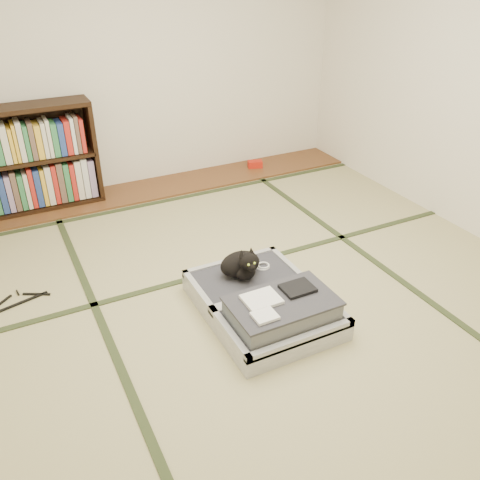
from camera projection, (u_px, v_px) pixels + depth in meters
name	position (u px, v px, depth m)	size (l,w,h in m)	color
floor	(257.00, 297.00, 3.42)	(4.50, 4.50, 0.00)	tan
wood_strip	(160.00, 188.00, 4.96)	(4.00, 0.50, 0.02)	brown
red_item	(255.00, 164.00, 5.38)	(0.15, 0.09, 0.07)	red
room_shell	(261.00, 73.00, 2.69)	(4.50, 4.50, 4.50)	white
tatami_borders	(225.00, 261.00, 3.80)	(4.00, 4.50, 0.01)	#2D381E
bookcase	(19.00, 163.00, 4.33)	(1.30, 0.30, 0.92)	black
suitcase	(266.00, 304.00, 3.18)	(0.72, 0.95, 0.28)	silver
cat	(242.00, 265.00, 3.34)	(0.32, 0.32, 0.26)	black
cable_coil	(263.00, 266.00, 3.48)	(0.10, 0.10, 0.02)	white
hanger	(19.00, 301.00, 3.37)	(0.38, 0.22, 0.01)	black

